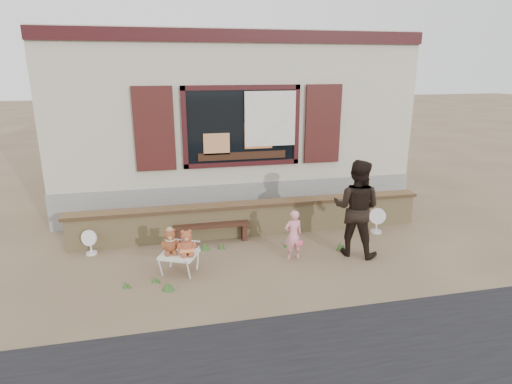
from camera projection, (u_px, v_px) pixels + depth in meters
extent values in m
plane|color=brown|center=(263.00, 254.00, 7.74)|extent=(80.00, 80.00, 0.00)
cube|color=#B3AA91|center=(224.00, 100.00, 11.27)|extent=(8.00, 5.00, 3.20)
cube|color=gray|center=(225.00, 174.00, 11.84)|extent=(8.04, 5.04, 0.80)
cube|color=black|center=(242.00, 126.00, 9.00)|extent=(2.30, 0.04, 1.50)
cube|color=#340F11|center=(242.00, 87.00, 8.76)|extent=(2.50, 0.08, 0.10)
cube|color=#340F11|center=(242.00, 164.00, 9.21)|extent=(2.50, 0.08, 0.10)
cube|color=#340F11|center=(184.00, 128.00, 8.73)|extent=(0.10, 0.08, 1.70)
cube|color=#340F11|center=(296.00, 125.00, 9.24)|extent=(0.10, 0.08, 1.70)
cube|color=black|center=(154.00, 129.00, 8.60)|extent=(0.80, 0.07, 1.70)
cube|color=black|center=(323.00, 124.00, 9.35)|extent=(0.80, 0.07, 1.70)
cube|color=beige|center=(270.00, 119.00, 9.02)|extent=(1.10, 0.02, 1.15)
cube|color=#340F11|center=(241.00, 36.00, 8.50)|extent=(8.00, 0.12, 0.25)
cube|color=black|center=(242.00, 156.00, 9.15)|extent=(1.90, 0.06, 0.16)
cube|color=tan|center=(217.00, 144.00, 8.96)|extent=(0.55, 0.06, 0.45)
cube|color=#E08447|center=(258.00, 135.00, 9.10)|extent=(0.60, 0.06, 0.55)
cube|color=tan|center=(252.00, 220.00, 8.59)|extent=(7.00, 0.30, 0.60)
cube|color=brown|center=(252.00, 204.00, 8.50)|extent=(7.10, 0.36, 0.07)
cube|color=black|center=(211.00, 224.00, 8.22)|extent=(1.45, 0.33, 0.05)
cube|color=black|center=(178.00, 236.00, 8.14)|extent=(0.09, 0.27, 0.31)
cube|color=black|center=(244.00, 231.00, 8.40)|extent=(0.09, 0.27, 0.31)
cube|color=white|center=(179.00, 254.00, 6.96)|extent=(0.72, 0.69, 0.04)
cylinder|color=silver|center=(161.00, 268.00, 6.85)|extent=(0.03, 0.03, 0.30)
cylinder|color=silver|center=(189.00, 271.00, 6.76)|extent=(0.03, 0.03, 0.30)
cylinder|color=silver|center=(171.00, 257.00, 7.26)|extent=(0.03, 0.03, 0.30)
cylinder|color=silver|center=(198.00, 260.00, 7.16)|extent=(0.03, 0.03, 0.30)
imported|color=pink|center=(293.00, 235.00, 7.43)|extent=(0.35, 0.25, 0.90)
imported|color=black|center=(356.00, 208.00, 7.52)|extent=(1.07, 1.04, 1.74)
cylinder|color=white|center=(92.00, 253.00, 7.74)|extent=(0.20, 0.20, 0.04)
cylinder|color=white|center=(91.00, 247.00, 7.70)|extent=(0.03, 0.03, 0.25)
cylinder|color=white|center=(90.00, 237.00, 7.65)|extent=(0.30, 0.20, 0.29)
cylinder|color=silver|center=(376.00, 231.00, 8.74)|extent=(0.22, 0.22, 0.04)
cylinder|color=silver|center=(376.00, 225.00, 8.70)|extent=(0.04, 0.04, 0.29)
cylinder|color=silver|center=(377.00, 216.00, 8.64)|extent=(0.34, 0.21, 0.33)
cone|color=#335923|center=(288.00, 244.00, 8.04)|extent=(0.18, 0.18, 0.11)
cone|color=#335923|center=(167.00, 286.00, 6.47)|extent=(0.17, 0.17, 0.15)
cone|color=#335923|center=(154.00, 279.00, 6.72)|extent=(0.11, 0.11, 0.09)
cone|color=#335923|center=(204.00, 246.00, 7.92)|extent=(0.18, 0.18, 0.13)
cone|color=#335923|center=(340.00, 246.00, 7.89)|extent=(0.14, 0.14, 0.15)
cone|color=#335923|center=(221.00, 246.00, 7.95)|extent=(0.11, 0.11, 0.12)
cone|color=#335923|center=(126.00, 284.00, 6.55)|extent=(0.10, 0.10, 0.11)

